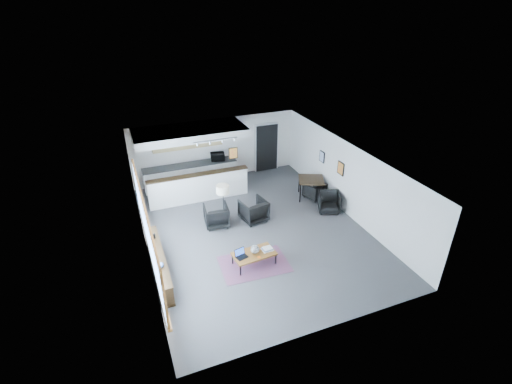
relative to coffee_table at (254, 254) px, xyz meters
name	(u,v)px	position (x,y,z in m)	size (l,w,h in m)	color
room	(254,197)	(0.66, 1.65, 0.93)	(7.02, 9.02, 2.62)	#49494B
window	(147,229)	(-2.80, 0.75, 1.08)	(0.10, 5.95, 1.66)	#8CBFFF
console	(159,264)	(-2.64, 0.60, -0.05)	(0.35, 3.00, 0.80)	black
kitchenette	(192,158)	(-0.54, 5.36, 1.01)	(4.20, 1.96, 2.60)	white
doorway	(266,147)	(2.96, 6.07, 0.70)	(1.10, 0.12, 2.15)	black
track_light	(216,141)	(0.07, 3.85, 2.16)	(1.60, 0.07, 0.15)	silver
wall_art_lower	(341,168)	(4.13, 2.05, 1.18)	(0.03, 0.38, 0.48)	black
wall_art_upper	(322,157)	(4.13, 3.35, 1.13)	(0.03, 0.34, 0.44)	black
kilim_rug	(254,264)	(0.00, 0.00, -0.37)	(2.06, 1.47, 0.01)	#60334E
coffee_table	(254,254)	(0.00, 0.00, 0.00)	(1.28, 0.77, 0.40)	brown
laptop	(241,254)	(-0.41, 0.01, 0.10)	(0.38, 0.34, 0.23)	black
ceramic_pot	(255,249)	(0.03, 0.00, 0.16)	(0.26, 0.26, 0.26)	gray
book_stack	(267,249)	(0.42, -0.01, 0.08)	(0.33, 0.27, 0.10)	silver
coaster	(259,257)	(0.06, -0.23, 0.03)	(0.09, 0.09, 0.01)	#E5590C
armchair_left	(216,215)	(-0.42, 2.45, 0.04)	(0.80, 0.74, 0.82)	black
armchair_right	(254,209)	(0.87, 2.29, 0.06)	(0.83, 0.78, 0.86)	black
floor_lamp	(223,191)	(-0.17, 2.40, 0.94)	(0.47, 0.47, 1.51)	black
dining_table	(311,181)	(3.53, 3.02, 0.35)	(1.24, 1.24, 0.79)	black
dining_chair_near	(329,203)	(3.66, 1.86, -0.04)	(0.65, 0.61, 0.67)	black
dining_chair_far	(314,191)	(3.66, 2.93, -0.07)	(0.59, 0.55, 0.61)	black
microwave	(217,156)	(0.63, 5.80, 0.75)	(0.56, 0.31, 0.38)	black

